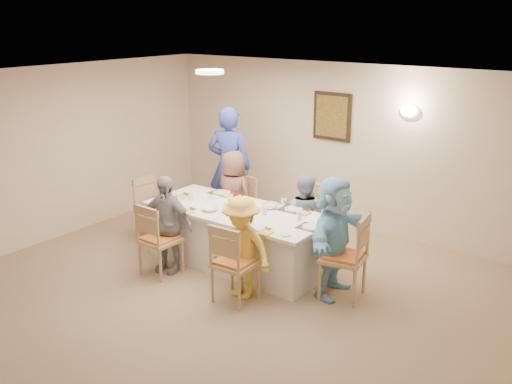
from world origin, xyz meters
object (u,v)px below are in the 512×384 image
Objects in this scene: chair_left_end at (154,209)px; diner_front_right at (242,248)px; chair_back_right at (309,222)px; chair_right_end at (343,256)px; dining_table at (237,237)px; diner_front_left at (166,224)px; diner_right_end at (334,237)px; diner_back_right at (304,217)px; condiment_ketchup at (236,199)px; chair_front_left at (160,238)px; chair_back_left at (239,207)px; caregiver at (229,166)px; diner_back_left at (233,196)px; chair_front_right at (235,262)px.

chair_left_end is 2.26m from diner_front_right.
diner_front_right is at bearing -92.10° from chair_back_right.
dining_table is at bearing -100.08° from chair_right_end.
diner_right_end reaches higher than diner_front_left.
chair_right_end is at bearing -42.20° from chair_back_right.
diner_back_right is (0.60, 0.68, 0.21)m from dining_table.
chair_right_end is 1.63m from condiment_ketchup.
chair_front_left is 0.78× the size of diner_front_right.
chair_back_left is 0.75m from caregiver.
chair_front_left is at bearing -91.14° from chair_back_left.
diner_right_end reaches higher than diner_back_left.
chair_back_right is 1.22m from diner_back_left.
chair_left_end is at bearing 132.62° from diner_front_left.
diner_front_left is at bearing -131.42° from dining_table.
chair_back_left is 1.91m from diner_front_right.
diner_back_right is (-0.95, 0.68, 0.07)m from chair_right_end.
dining_table is 0.94m from diner_front_left.
dining_table is 1.01m from chair_back_right.
condiment_ketchup is at bearing 111.46° from caregiver.
caregiver is (-0.45, 1.83, 0.30)m from diner_front_left.
chair_back_left is 0.68× the size of diner_back_left.
caregiver is at bearing -51.94° from chair_front_right.
chair_right_end is at bearing -1.38° from condiment_ketchup.
diner_back_right is at bearing 89.48° from diner_front_right.
chair_right_end is (1.55, 0.00, 0.13)m from dining_table.
dining_table is 0.94m from diner_front_right.
chair_front_right is at bearing 130.89° from diner_right_end.
diner_front_left is 0.95m from condiment_ketchup.
condiment_ketchup is (0.56, -0.64, 0.23)m from diner_back_left.
condiment_ketchup is (0.56, 0.84, 0.41)m from chair_front_left.
chair_left_end is at bearing 180.00° from dining_table.
chair_back_left is 1.04m from condiment_ketchup.
diner_right_end is (0.82, 0.80, 0.24)m from chair_front_right.
chair_front_left is at bearing -127.03° from chair_left_end.
diner_front_right reaches higher than condiment_ketchup.
diner_front_left reaches higher than chair_back_right.
dining_table is 1.65m from caregiver.
diner_back_left reaches higher than chair_front_right.
chair_right_end is at bearing -86.93° from chair_left_end.
chair_back_left is 0.73× the size of diner_front_right.
chair_front_right is 3.77× the size of condiment_ketchup.
diner_front_right reaches higher than chair_front_left.
caregiver is (-2.60, 1.15, 0.41)m from chair_right_end.
chair_back_left is 1.20m from chair_back_right.
condiment_ketchup is (0.56, -0.76, 0.44)m from chair_back_left.
diner_back_left is (-1.20, -0.12, 0.17)m from chair_back_right.
chair_left_end is 0.69× the size of diner_back_left.
dining_table is at bearing 86.60° from diner_right_end.
chair_right_end is 4.03× the size of condiment_ketchup.
dining_table is at bearing -128.97° from chair_back_right.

